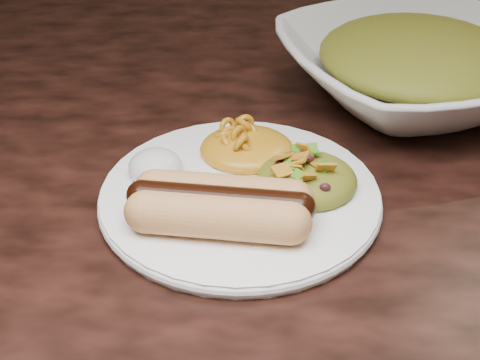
{
  "coord_description": "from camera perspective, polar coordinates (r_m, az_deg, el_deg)",
  "views": [
    {
      "loc": [
        0.07,
        -0.55,
        1.08
      ],
      "look_at": [
        0.06,
        -0.1,
        0.77
      ],
      "focal_mm": 50.0,
      "sensor_mm": 36.0,
      "label": 1
    }
  ],
  "objects": [
    {
      "name": "hotdog",
      "position": [
        0.5,
        -1.72,
        -2.13
      ],
      "size": [
        0.12,
        0.08,
        0.03
      ],
      "rotation": [
        0.0,
        0.0,
        -0.11
      ],
      "color": "#F7BC62",
      "rests_on": "plate"
    },
    {
      "name": "taco_salad",
      "position": [
        0.55,
        5.77,
        0.71
      ],
      "size": [
        0.08,
        0.08,
        0.04
      ],
      "rotation": [
        0.0,
        0.0,
        -0.29
      ],
      "color": "#A0611F",
      "rests_on": "plate"
    },
    {
      "name": "sour_cream",
      "position": [
        0.57,
        -7.27,
        1.62
      ],
      "size": [
        0.05,
        0.05,
        0.03
      ],
      "primitive_type": "ellipsoid",
      "rotation": [
        0.0,
        0.0,
        0.06
      ],
      "color": "silver",
      "rests_on": "plate"
    },
    {
      "name": "serving_bowl",
      "position": [
        0.72,
        14.86,
        9.14
      ],
      "size": [
        0.35,
        0.35,
        0.07
      ],
      "primitive_type": "imported",
      "rotation": [
        0.0,
        0.0,
        0.38
      ],
      "color": "silver",
      "rests_on": "table"
    },
    {
      "name": "table",
      "position": [
        0.69,
        -4.76,
        -3.17
      ],
      "size": [
        1.6,
        0.9,
        0.75
      ],
      "color": "#3A1A14",
      "rests_on": "floor"
    },
    {
      "name": "plate",
      "position": [
        0.55,
        -0.0,
        -1.37
      ],
      "size": [
        0.27,
        0.27,
        0.01
      ],
      "primitive_type": "cylinder",
      "rotation": [
        0.0,
        0.0,
        0.18
      ],
      "color": "white",
      "rests_on": "table"
    },
    {
      "name": "mac_and_cheese",
      "position": [
        0.59,
        0.6,
        3.66
      ],
      "size": [
        0.1,
        0.09,
        0.03
      ],
      "primitive_type": "ellipsoid",
      "rotation": [
        0.0,
        0.0,
        0.2
      ],
      "color": "gold",
      "rests_on": "plate"
    },
    {
      "name": "bowl_filling",
      "position": [
        0.72,
        15.05,
        10.34
      ],
      "size": [
        0.27,
        0.27,
        0.05
      ],
      "primitive_type": "ellipsoid",
      "rotation": [
        0.0,
        0.0,
        0.41
      ],
      "color": "#A0611F",
      "rests_on": "serving_bowl"
    }
  ]
}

